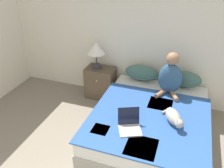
{
  "coord_description": "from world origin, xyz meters",
  "views": [
    {
      "loc": [
        0.79,
        -0.19,
        2.49
      ],
      "look_at": [
        -0.21,
        2.64,
        0.82
      ],
      "focal_mm": 38.0,
      "sensor_mm": 36.0,
      "label": 1
    }
  ],
  "objects_px": {
    "pillow_near": "(142,73)",
    "pillow_far": "(183,79)",
    "bed": "(150,123)",
    "cat_tabby": "(174,117)",
    "person_sitting": "(170,76)",
    "laptop_open": "(130,125)",
    "nightstand": "(101,82)",
    "table_lamp": "(96,49)"
  },
  "relations": [
    {
      "from": "bed",
      "to": "laptop_open",
      "type": "bearing_deg",
      "value": -111.83
    },
    {
      "from": "cat_tabby",
      "to": "nightstand",
      "type": "distance_m",
      "value": 1.79
    },
    {
      "from": "pillow_far",
      "to": "table_lamp",
      "type": "bearing_deg",
      "value": -178.19
    },
    {
      "from": "bed",
      "to": "nightstand",
      "type": "bearing_deg",
      "value": 144.08
    },
    {
      "from": "person_sitting",
      "to": "laptop_open",
      "type": "relative_size",
      "value": 1.8
    },
    {
      "from": "bed",
      "to": "cat_tabby",
      "type": "bearing_deg",
      "value": -29.36
    },
    {
      "from": "person_sitting",
      "to": "cat_tabby",
      "type": "bearing_deg",
      "value": -77.9
    },
    {
      "from": "laptop_open",
      "to": "nightstand",
      "type": "height_order",
      "value": "laptop_open"
    },
    {
      "from": "pillow_near",
      "to": "pillow_far",
      "type": "height_order",
      "value": "same"
    },
    {
      "from": "laptop_open",
      "to": "nightstand",
      "type": "bearing_deg",
      "value": 100.76
    },
    {
      "from": "pillow_far",
      "to": "cat_tabby",
      "type": "distance_m",
      "value": 1.06
    },
    {
      "from": "bed",
      "to": "cat_tabby",
      "type": "height_order",
      "value": "cat_tabby"
    },
    {
      "from": "pillow_far",
      "to": "laptop_open",
      "type": "relative_size",
      "value": 1.56
    },
    {
      "from": "nightstand",
      "to": "table_lamp",
      "type": "bearing_deg",
      "value": -179.42
    },
    {
      "from": "pillow_near",
      "to": "table_lamp",
      "type": "distance_m",
      "value": 0.92
    },
    {
      "from": "person_sitting",
      "to": "table_lamp",
      "type": "height_order",
      "value": "person_sitting"
    },
    {
      "from": "nightstand",
      "to": "table_lamp",
      "type": "height_order",
      "value": "table_lamp"
    },
    {
      "from": "nightstand",
      "to": "cat_tabby",
      "type": "bearing_deg",
      "value": -34.54
    },
    {
      "from": "cat_tabby",
      "to": "laptop_open",
      "type": "distance_m",
      "value": 0.61
    },
    {
      "from": "pillow_near",
      "to": "laptop_open",
      "type": "distance_m",
      "value": 1.38
    },
    {
      "from": "bed",
      "to": "pillow_near",
      "type": "distance_m",
      "value": 1.02
    },
    {
      "from": "pillow_far",
      "to": "person_sitting",
      "type": "bearing_deg",
      "value": -125.81
    },
    {
      "from": "pillow_far",
      "to": "laptop_open",
      "type": "xyz_separation_m",
      "value": [
        -0.56,
        -1.37,
        -0.09
      ]
    },
    {
      "from": "cat_tabby",
      "to": "nightstand",
      "type": "height_order",
      "value": "cat_tabby"
    },
    {
      "from": "cat_tabby",
      "to": "pillow_far",
      "type": "bearing_deg",
      "value": 149.38
    },
    {
      "from": "bed",
      "to": "pillow_near",
      "type": "xyz_separation_m",
      "value": [
        -0.36,
        0.87,
        0.38
      ]
    },
    {
      "from": "cat_tabby",
      "to": "table_lamp",
      "type": "relative_size",
      "value": 1.04
    },
    {
      "from": "person_sitting",
      "to": "bed",
      "type": "bearing_deg",
      "value": -105.07
    },
    {
      "from": "person_sitting",
      "to": "table_lamp",
      "type": "xyz_separation_m",
      "value": [
        -1.36,
        0.23,
        0.2
      ]
    },
    {
      "from": "laptop_open",
      "to": "nightstand",
      "type": "relative_size",
      "value": 0.64
    },
    {
      "from": "pillow_far",
      "to": "person_sitting",
      "type": "distance_m",
      "value": 0.37
    },
    {
      "from": "pillow_near",
      "to": "pillow_far",
      "type": "xyz_separation_m",
      "value": [
        0.72,
        0.0,
        0.0
      ]
    },
    {
      "from": "pillow_far",
      "to": "nightstand",
      "type": "relative_size",
      "value": 1.0
    },
    {
      "from": "pillow_near",
      "to": "bed",
      "type": "bearing_deg",
      "value": -67.63
    },
    {
      "from": "bed",
      "to": "table_lamp",
      "type": "relative_size",
      "value": 4.02
    },
    {
      "from": "laptop_open",
      "to": "table_lamp",
      "type": "relative_size",
      "value": 0.77
    },
    {
      "from": "pillow_near",
      "to": "laptop_open",
      "type": "relative_size",
      "value": 1.56
    },
    {
      "from": "cat_tabby",
      "to": "person_sitting",
      "type": "bearing_deg",
      "value": 163.15
    },
    {
      "from": "person_sitting",
      "to": "laptop_open",
      "type": "xyz_separation_m",
      "value": [
        -0.36,
        -1.09,
        -0.24
      ]
    },
    {
      "from": "bed",
      "to": "nightstand",
      "type": "xyz_separation_m",
      "value": [
        -1.13,
        0.82,
        0.07
      ]
    },
    {
      "from": "table_lamp",
      "to": "person_sitting",
      "type": "bearing_deg",
      "value": -9.37
    },
    {
      "from": "cat_tabby",
      "to": "nightstand",
      "type": "relative_size",
      "value": 0.86
    }
  ]
}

